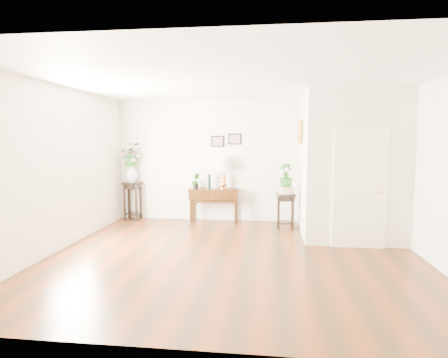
% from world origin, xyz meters
% --- Properties ---
extents(floor, '(6.00, 5.50, 0.02)m').
position_xyz_m(floor, '(0.00, 0.00, 0.00)').
color(floor, '#66290F').
rests_on(floor, ground).
extents(ceiling, '(6.00, 5.50, 0.02)m').
position_xyz_m(ceiling, '(0.00, 0.00, 2.80)').
color(ceiling, white).
rests_on(ceiling, ground).
extents(wall_back, '(6.00, 0.02, 2.80)m').
position_xyz_m(wall_back, '(0.00, 2.75, 1.40)').
color(wall_back, white).
rests_on(wall_back, ground).
extents(wall_front, '(6.00, 0.02, 2.80)m').
position_xyz_m(wall_front, '(0.00, -2.75, 1.40)').
color(wall_front, white).
rests_on(wall_front, ground).
extents(wall_left, '(0.02, 5.50, 2.80)m').
position_xyz_m(wall_left, '(-3.00, 0.00, 1.40)').
color(wall_left, white).
rests_on(wall_left, ground).
extents(wall_right, '(0.02, 5.50, 2.80)m').
position_xyz_m(wall_right, '(3.00, 0.00, 1.40)').
color(wall_right, white).
rests_on(wall_right, ground).
extents(partition, '(1.80, 1.95, 2.80)m').
position_xyz_m(partition, '(2.10, 1.77, 1.40)').
color(partition, white).
rests_on(partition, floor).
extents(door, '(0.90, 0.05, 2.10)m').
position_xyz_m(door, '(2.10, 0.78, 1.05)').
color(door, white).
rests_on(door, floor).
extents(art_print_left, '(0.30, 0.02, 0.25)m').
position_xyz_m(art_print_left, '(-0.65, 2.73, 1.85)').
color(art_print_left, black).
rests_on(art_print_left, wall_back).
extents(art_print_right, '(0.30, 0.02, 0.25)m').
position_xyz_m(art_print_right, '(-0.25, 2.73, 1.90)').
color(art_print_right, black).
rests_on(art_print_right, wall_back).
extents(wall_ornament, '(0.07, 0.51, 0.51)m').
position_xyz_m(wall_ornament, '(1.16, 1.90, 2.05)').
color(wall_ornament, gold).
rests_on(wall_ornament, partition).
extents(console_table, '(1.17, 0.45, 0.77)m').
position_xyz_m(console_table, '(-0.71, 2.56, 0.38)').
color(console_table, '#402008').
rests_on(console_table, floor).
extents(table_lamp, '(0.54, 0.54, 0.74)m').
position_xyz_m(table_lamp, '(-0.49, 2.56, 1.12)').
color(table_lamp, '#C08541').
rests_on(table_lamp, console_table).
extents(green_vase, '(0.07, 0.07, 0.33)m').
position_xyz_m(green_vase, '(-0.82, 2.56, 0.94)').
color(green_vase, black).
rests_on(green_vase, console_table).
extents(potted_plant, '(0.22, 0.19, 0.34)m').
position_xyz_m(potted_plant, '(-1.14, 2.56, 0.93)').
color(potted_plant, '#1C5F18').
rests_on(potted_plant, console_table).
extents(plant_stand_a, '(0.44, 0.44, 0.89)m').
position_xyz_m(plant_stand_a, '(-2.65, 2.53, 0.45)').
color(plant_stand_a, black).
rests_on(plant_stand_a, floor).
extents(porcelain_vase, '(0.31, 0.31, 0.42)m').
position_xyz_m(porcelain_vase, '(-2.65, 2.53, 1.12)').
color(porcelain_vase, white).
rests_on(porcelain_vase, plant_stand_a).
extents(lily_arrangement, '(0.58, 0.53, 0.55)m').
position_xyz_m(lily_arrangement, '(-2.65, 2.53, 1.57)').
color(lily_arrangement, '#1C5F18').
rests_on(lily_arrangement, porcelain_vase).
extents(plant_stand_b, '(0.43, 0.43, 0.75)m').
position_xyz_m(plant_stand_b, '(0.90, 2.06, 0.38)').
color(plant_stand_b, black).
rests_on(plant_stand_b, floor).
extents(ceramic_bowl, '(0.37, 0.37, 0.15)m').
position_xyz_m(ceramic_bowl, '(0.90, 2.06, 0.83)').
color(ceramic_bowl, '#C1AE94').
rests_on(ceramic_bowl, plant_stand_b).
extents(narcissus, '(0.37, 0.37, 0.52)m').
position_xyz_m(narcissus, '(0.90, 2.06, 1.13)').
color(narcissus, '#1C5F18').
rests_on(narcissus, ceramic_bowl).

